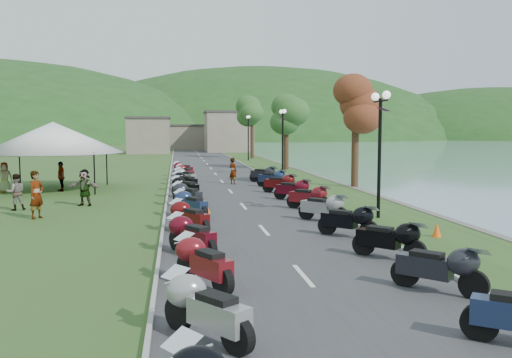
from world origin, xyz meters
name	(u,v)px	position (x,y,z in m)	size (l,w,h in m)	color
road	(216,174)	(0.00, 40.00, 0.01)	(7.00, 120.00, 0.02)	#3B3B3E
hills_backdrop	(185,138)	(0.00, 200.00, 0.00)	(360.00, 120.00, 76.00)	#285621
far_building	(183,135)	(-2.00, 85.00, 2.50)	(18.00, 16.00, 5.00)	gray
moto_row_left	(192,218)	(-2.54, 15.78, 0.55)	(2.60, 47.09, 1.10)	#331411
moto_row_right	(315,202)	(2.64, 19.07, 0.55)	(2.60, 30.19, 1.10)	#331411
vendor_tent_main	(54,156)	(-10.15, 30.40, 2.00)	(5.32, 5.32, 4.00)	white
tree_lakeside	(356,124)	(7.83, 29.35, 3.91)	(2.81, 2.81, 7.82)	#376A2B
pedestrian_a	(37,219)	(-8.61, 19.90, 0.00)	(0.70, 0.51, 1.93)	slate
pedestrian_b	(17,210)	(-10.09, 22.36, 0.00)	(0.79, 0.43, 1.62)	slate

